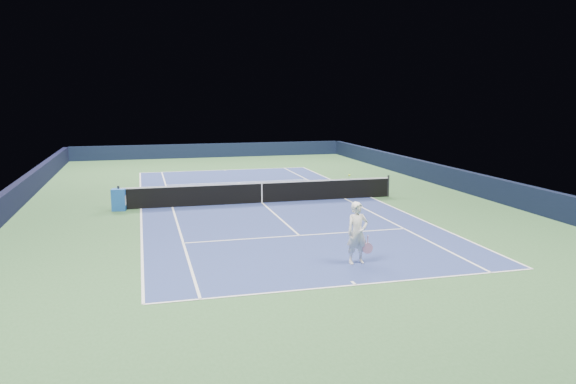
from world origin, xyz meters
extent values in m
plane|color=#325B31|center=(0.00, 0.00, 0.00)|extent=(40.00, 40.00, 0.00)
cube|color=black|center=(0.00, 19.82, 0.55)|extent=(22.00, 0.35, 1.10)
cube|color=black|center=(10.82, 0.00, 0.55)|extent=(0.35, 40.00, 1.10)
cube|color=black|center=(-10.82, 0.00, 0.55)|extent=(0.35, 40.00, 1.10)
cube|color=navy|center=(0.00, 0.00, 0.00)|extent=(10.97, 23.77, 0.01)
cube|color=white|center=(0.00, 11.88, 0.01)|extent=(10.97, 0.08, 0.00)
cube|color=white|center=(0.00, -11.88, 0.01)|extent=(10.97, 0.08, 0.00)
cube|color=white|center=(5.49, 0.00, 0.01)|extent=(0.08, 23.77, 0.00)
cube|color=white|center=(-5.49, 0.00, 0.01)|extent=(0.08, 23.77, 0.00)
cube|color=white|center=(4.12, 0.00, 0.01)|extent=(0.08, 23.77, 0.00)
cube|color=white|center=(-4.12, 0.00, 0.01)|extent=(0.08, 23.77, 0.00)
cube|color=white|center=(0.00, 6.40, 0.01)|extent=(8.23, 0.08, 0.00)
cube|color=white|center=(0.00, -6.40, 0.01)|extent=(8.23, 0.08, 0.00)
cube|color=white|center=(0.00, 0.00, 0.01)|extent=(0.08, 12.80, 0.00)
cube|color=white|center=(0.00, 11.73, 0.01)|extent=(0.08, 0.30, 0.00)
cube|color=white|center=(0.00, -11.73, 0.01)|extent=(0.08, 0.30, 0.00)
cylinder|color=black|center=(-6.40, 0.00, 0.54)|extent=(0.10, 0.10, 1.07)
cylinder|color=black|center=(6.40, 0.00, 0.54)|extent=(0.10, 0.10, 1.07)
cube|color=black|center=(0.00, 0.00, 0.46)|extent=(12.80, 0.03, 0.91)
cube|color=white|center=(0.00, 0.00, 0.94)|extent=(12.80, 0.04, 0.06)
cube|color=white|center=(0.00, 0.00, 0.46)|extent=(0.05, 0.04, 0.91)
cube|color=#1B51A5|center=(-6.40, -0.07, 0.47)|extent=(0.64, 0.59, 0.95)
cube|color=white|center=(-6.11, -0.07, 0.45)|extent=(0.05, 0.42, 0.42)
imported|color=white|center=(0.75, -10.06, 0.94)|extent=(0.73, 0.53, 1.87)
cylinder|color=pink|center=(1.07, -10.11, 0.70)|extent=(0.03, 0.03, 0.31)
cylinder|color=black|center=(1.07, -10.11, 0.46)|extent=(0.31, 0.02, 0.31)
cylinder|color=pink|center=(1.07, -10.11, 0.46)|extent=(0.33, 0.03, 0.33)
sphere|color=#BCE430|center=(0.85, -9.06, 2.53)|extent=(0.07, 0.07, 0.07)
camera|label=1|loc=(-5.38, -25.22, 5.01)|focal=35.00mm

